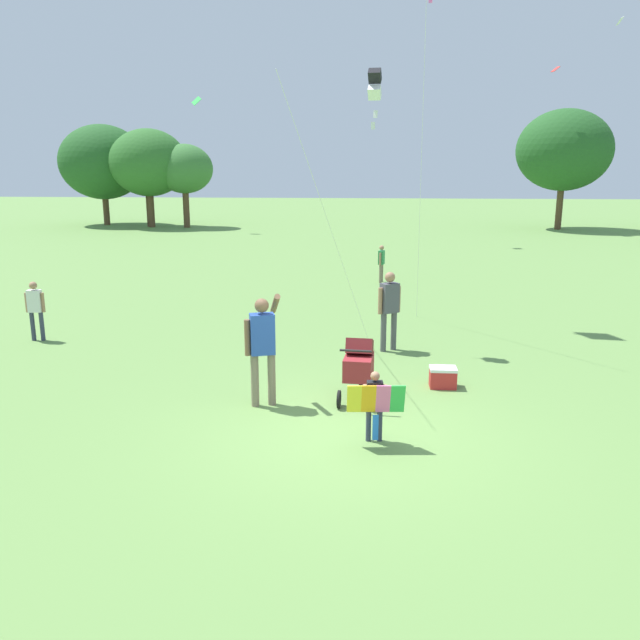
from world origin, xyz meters
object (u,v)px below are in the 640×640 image
Objects in this scene: person_adult_flyer at (262,342)px; stroller at (359,364)px; person_kid_running at (35,306)px; child_with_butterfly_kite at (375,400)px; person_couple_left at (389,305)px; kite_adult_black at (374,87)px; cooler_box at (443,377)px; person_sitting_far at (381,261)px.

person_adult_flyer is 1.58m from stroller.
person_kid_running is at bearing 147.85° from person_adult_flyer.
person_couple_left is at bearing 85.85° from child_with_butterfly_kite.
stroller is 7.54m from person_kid_running.
child_with_butterfly_kite is 0.56× the size of person_adult_flyer.
person_adult_flyer is 5.68m from kite_adult_black.
person_adult_flyer reaches higher than person_couple_left.
cooler_box is at bearing -64.05° from kite_adult_black.
person_adult_flyer is at bearing -32.15° from person_kid_running.
stroller reaches higher than cooler_box.
person_couple_left is 1.26× the size of person_kid_running.
cooler_box is at bearing 62.88° from child_with_butterfly_kite.
kite_adult_black is at bearing 90.74° from child_with_butterfly_kite.
stroller is (-0.24, 1.61, 0.00)m from child_with_butterfly_kite.
person_kid_running reaches higher than stroller.
kite_adult_black is 8.45m from person_sitting_far.
person_kid_running is 8.66m from cooler_box.
child_with_butterfly_kite is at bearing -33.15° from person_kid_running.
kite_adult_black is 5.69m from cooler_box.
stroller is at bearing -153.79° from cooler_box.
kite_adult_black reaches higher than person_sitting_far.
person_couple_left is at bearing 111.81° from cooler_box.
person_sitting_far is 9.80m from cooler_box.
stroller is 0.20× the size of kite_adult_black.
cooler_box is (1.42, 0.70, -0.43)m from stroller.
child_with_butterfly_kite is at bearing -81.48° from stroller.
child_with_butterfly_kite is 0.78× the size of person_kid_running.
person_kid_running is (-5.41, 3.40, -0.28)m from person_adult_flyer.
stroller is 2.46× the size of cooler_box.
cooler_box is (8.31, -2.36, -0.58)m from person_kid_running.
person_adult_flyer is 10.99m from person_sitting_far.
child_with_butterfly_kite is 12.06m from person_sitting_far.
stroller is 0.94× the size of person_sitting_far.
kite_adult_black is 4.28× the size of person_kid_running.
kite_adult_black reaches higher than person_kid_running.
person_sitting_far is at bearing 86.93° from stroller.
person_sitting_far reaches higher than stroller.
kite_adult_black reaches higher than person_adult_flyer.
person_sitting_far reaches higher than child_with_butterfly_kite.
person_adult_flyer reaches higher than person_sitting_far.
child_with_butterfly_kite is 0.18× the size of kite_adult_black.
child_with_butterfly_kite is 2.22× the size of cooler_box.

